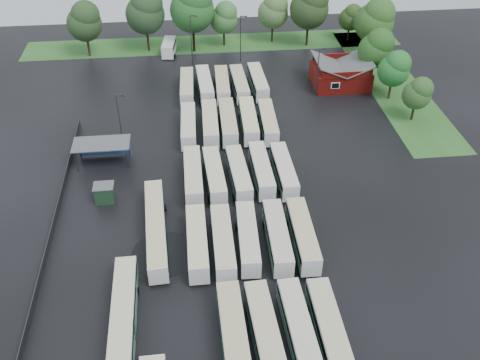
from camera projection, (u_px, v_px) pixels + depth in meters
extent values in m
plane|color=black|center=(234.00, 258.00, 63.70)|extent=(160.00, 160.00, 0.00)
cube|color=maroon|center=(340.00, 77.00, 98.76)|extent=(10.00, 8.00, 3.40)
cube|color=#4C4F51|center=(328.00, 64.00, 96.99)|extent=(5.07, 8.60, 2.19)
cube|color=#4C4F51|center=(355.00, 63.00, 97.41)|extent=(5.07, 8.60, 2.19)
cube|color=maroon|center=(348.00, 75.00, 94.26)|extent=(9.00, 0.20, 1.20)
cube|color=silver|center=(335.00, 86.00, 95.19)|extent=(1.60, 0.12, 1.20)
cylinder|color=#2D2D30|center=(77.00, 161.00, 76.80)|extent=(0.16, 0.16, 3.40)
cylinder|color=#2D2D30|center=(127.00, 158.00, 77.41)|extent=(0.16, 0.16, 3.40)
cylinder|color=#2D2D30|center=(80.00, 149.00, 79.34)|extent=(0.16, 0.16, 3.40)
cylinder|color=#2D2D30|center=(129.00, 146.00, 79.96)|extent=(0.16, 0.16, 3.40)
cube|color=#4C4F51|center=(101.00, 143.00, 77.30)|extent=(8.20, 4.20, 0.15)
cube|color=navy|center=(104.00, 147.00, 79.95)|extent=(7.60, 0.08, 2.60)
cube|color=black|center=(105.00, 194.00, 71.58)|extent=(2.50, 2.00, 2.50)
cube|color=#4C4F51|center=(103.00, 186.00, 70.79)|extent=(2.70, 2.20, 0.12)
cube|color=#2A5F23|center=(214.00, 44.00, 115.38)|extent=(80.00, 10.00, 0.01)
cube|color=#2A5F23|center=(391.00, 82.00, 100.64)|extent=(10.00, 50.00, 0.01)
cube|color=#2D2D30|center=(54.00, 223.00, 67.80)|extent=(0.10, 50.00, 1.20)
cube|color=silver|center=(233.00, 334.00, 52.86)|extent=(2.59, 11.54, 2.64)
cube|color=black|center=(233.00, 330.00, 52.55)|extent=(2.64, 11.08, 0.84)
cube|color=#0D6F34|center=(233.00, 337.00, 53.21)|extent=(2.63, 11.31, 0.58)
cube|color=tan|center=(233.00, 325.00, 52.04)|extent=(2.49, 11.19, 0.11)
cylinder|color=black|center=(230.00, 313.00, 56.58)|extent=(2.44, 0.92, 0.92)
cube|color=silver|center=(265.00, 333.00, 52.99)|extent=(2.93, 11.56, 2.63)
cube|color=black|center=(265.00, 329.00, 52.68)|extent=(2.97, 11.11, 0.84)
cube|color=#136D38|center=(265.00, 336.00, 53.34)|extent=(2.97, 11.33, 0.58)
cube|color=#C0B68D|center=(265.00, 324.00, 52.17)|extent=(2.82, 11.21, 0.11)
cylinder|color=black|center=(260.00, 312.00, 56.70)|extent=(2.44, 0.92, 0.92)
cube|color=silver|center=(298.00, 328.00, 53.52)|extent=(2.62, 11.12, 2.53)
cube|color=black|center=(299.00, 325.00, 53.22)|extent=(2.66, 10.68, 0.81)
cube|color=#196F43|center=(298.00, 331.00, 53.85)|extent=(2.66, 10.90, 0.56)
cube|color=beige|center=(299.00, 319.00, 52.73)|extent=(2.52, 10.79, 0.11)
cylinder|color=black|center=(291.00, 308.00, 57.10)|extent=(2.35, 0.88, 0.88)
cube|color=silver|center=(329.00, 329.00, 53.29)|extent=(2.38, 11.42, 2.62)
cube|color=black|center=(329.00, 326.00, 52.98)|extent=(2.44, 10.97, 0.84)
cube|color=#0E673B|center=(328.00, 333.00, 53.64)|extent=(2.43, 11.20, 0.58)
cube|color=#C4BC91|center=(330.00, 321.00, 52.48)|extent=(2.29, 11.08, 0.11)
cylinder|color=black|center=(319.00, 309.00, 56.98)|extent=(2.43, 0.91, 0.91)
cube|color=silver|center=(197.00, 242.00, 63.39)|extent=(2.32, 11.13, 2.55)
cube|color=black|center=(197.00, 239.00, 63.08)|extent=(2.37, 10.68, 0.82)
cube|color=#116638|center=(197.00, 246.00, 63.72)|extent=(2.37, 10.91, 0.56)
cube|color=beige|center=(197.00, 234.00, 62.59)|extent=(2.23, 10.80, 0.11)
cylinder|color=black|center=(199.00, 272.00, 61.32)|extent=(2.37, 0.89, 0.89)
cylinder|color=black|center=(196.00, 230.00, 66.98)|extent=(2.37, 0.89, 0.89)
cube|color=silver|center=(223.00, 242.00, 63.37)|extent=(2.39, 11.18, 2.56)
cube|color=black|center=(223.00, 239.00, 63.06)|extent=(2.44, 10.73, 0.82)
cube|color=#0E6635|center=(223.00, 246.00, 63.70)|extent=(2.43, 10.95, 0.56)
cube|color=beige|center=(223.00, 234.00, 62.57)|extent=(2.29, 10.84, 0.11)
cylinder|color=black|center=(226.00, 272.00, 61.29)|extent=(2.37, 0.89, 0.89)
cylinder|color=black|center=(221.00, 230.00, 66.97)|extent=(2.37, 0.89, 0.89)
cube|color=silver|center=(248.00, 238.00, 64.06)|extent=(2.73, 10.97, 2.49)
cube|color=black|center=(248.00, 235.00, 63.76)|extent=(2.77, 10.54, 0.80)
cube|color=#18663C|center=(248.00, 241.00, 64.39)|extent=(2.77, 10.76, 0.55)
cube|color=beige|center=(248.00, 230.00, 63.28)|extent=(2.63, 10.64, 0.11)
cylinder|color=black|center=(251.00, 266.00, 62.04)|extent=(2.31, 0.87, 0.87)
cylinder|color=black|center=(244.00, 226.00, 67.58)|extent=(2.31, 0.87, 0.87)
cube|color=silver|center=(277.00, 237.00, 64.18)|extent=(2.57, 11.22, 2.56)
cube|color=black|center=(278.00, 233.00, 63.87)|extent=(2.62, 10.77, 0.82)
cube|color=#0D6831|center=(277.00, 240.00, 64.52)|extent=(2.61, 11.00, 0.56)
cube|color=beige|center=(278.00, 228.00, 63.38)|extent=(2.47, 10.88, 0.11)
cylinder|color=black|center=(282.00, 266.00, 62.11)|extent=(2.37, 0.89, 0.89)
cylinder|color=black|center=(272.00, 225.00, 67.79)|extent=(2.37, 0.89, 0.89)
cube|color=silver|center=(303.00, 235.00, 64.39)|extent=(2.51, 11.30, 2.58)
cube|color=black|center=(303.00, 232.00, 64.08)|extent=(2.56, 10.85, 0.83)
cube|color=#18713C|center=(302.00, 238.00, 64.74)|extent=(2.55, 11.08, 0.57)
cube|color=#C3BB8A|center=(303.00, 227.00, 63.59)|extent=(2.41, 10.96, 0.11)
cylinder|color=black|center=(308.00, 264.00, 62.30)|extent=(2.39, 0.90, 0.90)
cylinder|color=black|center=(296.00, 223.00, 68.04)|extent=(2.39, 0.90, 0.90)
cube|color=silver|center=(193.00, 176.00, 73.98)|extent=(2.37, 11.35, 2.60)
cube|color=black|center=(193.00, 173.00, 73.66)|extent=(2.43, 10.89, 0.83)
cube|color=#176838|center=(193.00, 179.00, 74.32)|extent=(2.42, 11.12, 0.57)
cube|color=beige|center=(193.00, 168.00, 73.17)|extent=(2.27, 11.01, 0.11)
cylinder|color=black|center=(195.00, 199.00, 71.87)|extent=(2.41, 0.91, 0.91)
cylinder|color=black|center=(193.00, 168.00, 77.64)|extent=(2.41, 0.91, 0.91)
cube|color=silver|center=(214.00, 175.00, 74.18)|extent=(2.80, 11.06, 2.51)
cube|color=black|center=(214.00, 172.00, 73.88)|extent=(2.83, 10.63, 0.80)
cube|color=#176639|center=(215.00, 178.00, 74.51)|extent=(2.83, 10.85, 0.55)
cube|color=beige|center=(214.00, 168.00, 73.40)|extent=(2.69, 10.73, 0.11)
cylinder|color=black|center=(217.00, 198.00, 72.14)|extent=(2.33, 0.88, 0.88)
cylinder|color=black|center=(213.00, 168.00, 77.72)|extent=(2.33, 0.88, 0.88)
cube|color=silver|center=(239.00, 174.00, 74.45)|extent=(2.84, 11.04, 2.51)
cube|color=black|center=(239.00, 171.00, 74.15)|extent=(2.87, 10.60, 0.80)
cube|color=#0B602F|center=(239.00, 177.00, 74.78)|extent=(2.87, 10.82, 0.55)
cube|color=beige|center=(239.00, 166.00, 73.67)|extent=(2.73, 10.71, 0.11)
cylinder|color=black|center=(241.00, 196.00, 72.42)|extent=(2.32, 0.87, 0.87)
cylinder|color=black|center=(236.00, 167.00, 77.99)|extent=(2.32, 0.87, 0.87)
cube|color=silver|center=(261.00, 170.00, 75.16)|extent=(2.47, 11.11, 2.54)
cube|color=black|center=(261.00, 167.00, 74.86)|extent=(2.52, 10.66, 0.81)
cube|color=#1A6035|center=(261.00, 173.00, 75.50)|extent=(2.51, 10.89, 0.56)
cube|color=beige|center=(262.00, 162.00, 74.37)|extent=(2.37, 10.77, 0.11)
cylinder|color=black|center=(265.00, 192.00, 73.11)|extent=(2.35, 0.89, 0.89)
cylinder|color=black|center=(258.00, 163.00, 78.74)|extent=(2.35, 0.89, 0.89)
cube|color=silver|center=(284.00, 170.00, 75.09)|extent=(2.40, 10.96, 2.51)
cube|color=black|center=(284.00, 168.00, 74.79)|extent=(2.45, 10.53, 0.80)
cube|color=#16623A|center=(284.00, 174.00, 75.42)|extent=(2.44, 10.74, 0.55)
cube|color=beige|center=(284.00, 163.00, 74.31)|extent=(2.31, 10.63, 0.11)
cylinder|color=black|center=(288.00, 193.00, 73.06)|extent=(2.32, 0.88, 0.88)
cylinder|color=black|center=(279.00, 164.00, 78.63)|extent=(2.32, 0.88, 0.88)
cube|color=silver|center=(188.00, 126.00, 84.78)|extent=(2.57, 11.01, 2.51)
cube|color=black|center=(188.00, 123.00, 84.48)|extent=(2.61, 10.58, 0.80)
cube|color=#197340|center=(189.00, 129.00, 85.11)|extent=(2.61, 10.80, 0.55)
cube|color=beige|center=(188.00, 119.00, 84.00)|extent=(2.47, 10.68, 0.11)
cylinder|color=black|center=(190.00, 144.00, 82.74)|extent=(2.33, 0.88, 0.88)
cylinder|color=black|center=(188.00, 121.00, 88.32)|extent=(2.33, 0.88, 0.88)
cube|color=silver|center=(210.00, 123.00, 85.22)|extent=(2.67, 11.42, 2.60)
cube|color=black|center=(210.00, 121.00, 84.91)|extent=(2.71, 10.96, 0.83)
cube|color=#1A6039|center=(210.00, 127.00, 85.57)|extent=(2.71, 11.19, 0.57)
cube|color=beige|center=(210.00, 116.00, 84.41)|extent=(2.56, 11.07, 0.11)
cylinder|color=black|center=(212.00, 143.00, 83.11)|extent=(2.41, 0.91, 0.91)
cylinder|color=black|center=(209.00, 119.00, 88.89)|extent=(2.41, 0.91, 0.91)
cube|color=silver|center=(228.00, 122.00, 85.54)|extent=(2.58, 11.55, 2.64)
cube|color=black|center=(228.00, 119.00, 85.22)|extent=(2.63, 11.09, 0.84)
cube|color=#116136|center=(228.00, 125.00, 85.88)|extent=(2.62, 11.32, 0.58)
cube|color=tan|center=(228.00, 115.00, 84.71)|extent=(2.48, 11.21, 0.12)
cylinder|color=black|center=(230.00, 141.00, 83.40)|extent=(2.45, 0.92, 0.92)
cylinder|color=black|center=(226.00, 118.00, 89.26)|extent=(2.45, 0.92, 0.92)
cube|color=silver|center=(249.00, 121.00, 85.90)|extent=(2.70, 11.53, 2.63)
cube|color=black|center=(249.00, 118.00, 85.59)|extent=(2.75, 11.07, 0.84)
cube|color=#176A3F|center=(248.00, 124.00, 86.25)|extent=(2.74, 11.30, 0.58)
cube|color=beige|center=(249.00, 113.00, 85.09)|extent=(2.60, 11.18, 0.11)
cylinder|color=black|center=(251.00, 140.00, 83.78)|extent=(2.44, 0.92, 0.92)
cylinder|color=black|center=(246.00, 116.00, 89.61)|extent=(2.44, 0.92, 0.92)
cube|color=silver|center=(268.00, 122.00, 85.74)|extent=(2.68, 11.08, 2.52)
cube|color=black|center=(268.00, 119.00, 85.44)|extent=(2.72, 10.64, 0.81)
cube|color=#156B3C|center=(268.00, 125.00, 86.07)|extent=(2.72, 10.86, 0.55)
cube|color=#CEBC88|center=(268.00, 115.00, 84.95)|extent=(2.58, 10.75, 0.11)
cylinder|color=black|center=(271.00, 140.00, 83.70)|extent=(2.34, 0.88, 0.88)
cylinder|color=black|center=(265.00, 118.00, 89.30)|extent=(2.34, 0.88, 0.88)
cube|color=silver|center=(187.00, 87.00, 95.50)|extent=(2.66, 11.11, 2.53)
cube|color=black|center=(187.00, 84.00, 95.19)|extent=(2.70, 10.67, 0.81)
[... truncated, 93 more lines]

